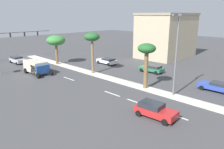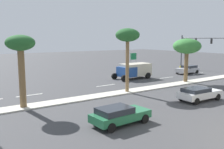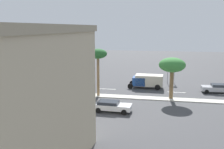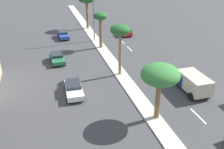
{
  "view_description": "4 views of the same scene",
  "coord_description": "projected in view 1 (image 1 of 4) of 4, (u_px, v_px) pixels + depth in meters",
  "views": [
    {
      "loc": [
        23.53,
        51.05,
        9.98
      ],
      "look_at": [
        2.59,
        30.53,
        1.8
      ],
      "focal_mm": 34.68,
      "sensor_mm": 36.0,
      "label": 1
    },
    {
      "loc": [
        -21.61,
        40.06,
        6.03
      ],
      "look_at": [
        1.3,
        24.18,
        1.93
      ],
      "focal_mm": 40.03,
      "sensor_mm": 36.0,
      "label": 2
    },
    {
      "loc": [
        -37.64,
        13.43,
        10.1
      ],
      "look_at": [
        -0.99,
        20.89,
        3.5
      ],
      "focal_mm": 42.91,
      "sensor_mm": 36.0,
      "label": 3
    },
    {
      "loc": [
        -9.82,
        -6.19,
        15.2
      ],
      "look_at": [
        -2.48,
        19.01,
        2.29
      ],
      "focal_mm": 39.9,
      "sensor_mm": 36.0,
      "label": 4
    }
  ],
  "objects": [
    {
      "name": "sedan_red_near",
      "position": [
        155.0,
        110.0,
        21.56
      ],
      "size": [
        2.23,
        4.25,
        1.47
      ],
      "color": "red",
      "rests_on": "ground"
    },
    {
      "name": "lane_stripe_mid",
      "position": [
        19.0,
        61.0,
        47.38
      ],
      "size": [
        0.2,
        2.8,
        0.01
      ],
      "primitive_type": "cube",
      "color": "silver",
      "rests_on": "ground"
    },
    {
      "name": "commercial_building",
      "position": [
        166.0,
        35.0,
        51.39
      ],
      "size": [
        13.97,
        9.43,
        10.28
      ],
      "color": "tan",
      "rests_on": "ground"
    },
    {
      "name": "palm_tree_leading",
      "position": [
        92.0,
        38.0,
        36.15
      ],
      "size": [
        2.63,
        2.63,
        6.95
      ],
      "color": "olive",
      "rests_on": "median_curb"
    },
    {
      "name": "palm_tree_trailing",
      "position": [
        147.0,
        52.0,
        28.71
      ],
      "size": [
        2.43,
        2.43,
        6.18
      ],
      "color": "brown",
      "rests_on": "median_curb"
    },
    {
      "name": "box_truck",
      "position": [
        37.0,
        67.0,
        37.1
      ],
      "size": [
        2.63,
        5.73,
        2.25
      ],
      "color": "#234C99",
      "rests_on": "ground"
    },
    {
      "name": "lane_stripe_front",
      "position": [
        112.0,
        94.0,
        28.15
      ],
      "size": [
        0.2,
        2.8,
        0.01
      ],
      "primitive_type": "cube",
      "color": "silver",
      "rests_on": "ground"
    },
    {
      "name": "lane_stripe_leading",
      "position": [
        36.0,
        67.0,
        42.23
      ],
      "size": [
        0.2,
        2.8,
        0.01
      ],
      "primitive_type": "cube",
      "color": "silver",
      "rests_on": "ground"
    },
    {
      "name": "sedan_blue_front",
      "position": [
        217.0,
        86.0,
        28.81
      ],
      "size": [
        1.97,
        4.51,
        1.29
      ],
      "color": "#2D47AD",
      "rests_on": "ground"
    },
    {
      "name": "sedan_silver_center",
      "position": [
        18.0,
        60.0,
        45.48
      ],
      "size": [
        2.16,
        4.26,
        1.4
      ],
      "color": "#B2B2B7",
      "rests_on": "ground"
    },
    {
      "name": "sedan_white_rear",
      "position": [
        107.0,
        61.0,
        44.63
      ],
      "size": [
        2.17,
        4.56,
        1.29
      ],
      "color": "silver",
      "rests_on": "ground"
    },
    {
      "name": "street_lamp_inboard",
      "position": [
        177.0,
        49.0,
        25.89
      ],
      "size": [
        2.9,
        0.24,
        9.95
      ],
      "color": "slate",
      "rests_on": "median_curb"
    },
    {
      "name": "lane_stripe_rear",
      "position": [
        175.0,
        116.0,
        22.03
      ],
      "size": [
        0.2,
        2.8,
        0.01
      ],
      "primitive_type": "cube",
      "color": "silver",
      "rests_on": "ground"
    },
    {
      "name": "lane_stripe_left",
      "position": [
        136.0,
        102.0,
        25.43
      ],
      "size": [
        0.2,
        2.8,
        0.01
      ],
      "primitive_type": "cube",
      "color": "silver",
      "rests_on": "ground"
    },
    {
      "name": "sedan_green_outboard",
      "position": [
        152.0,
        68.0,
        38.37
      ],
      "size": [
        2.14,
        4.36,
        1.3
      ],
      "color": "#287047",
      "rests_on": "ground"
    },
    {
      "name": "palm_tree_rear",
      "position": [
        56.0,
        41.0,
        43.27
      ],
      "size": [
        3.72,
        3.72,
        5.84
      ],
      "color": "brown",
      "rests_on": "median_curb"
    },
    {
      "name": "ground_plane",
      "position": [
        117.0,
        81.0,
        33.73
      ],
      "size": [
        160.0,
        160.0,
        0.0
      ],
      "primitive_type": "plane",
      "color": "#424244"
    },
    {
      "name": "lane_stripe_far",
      "position": [
        69.0,
        79.0,
        34.69
      ],
      "size": [
        0.2,
        2.8,
        0.01
      ],
      "primitive_type": "cube",
      "color": "silver",
      "rests_on": "ground"
    },
    {
      "name": "median_curb",
      "position": [
        163.0,
        93.0,
        28.13
      ],
      "size": [
        1.8,
        74.58,
        0.12
      ],
      "primitive_type": "cube",
      "color": "beige",
      "rests_on": "ground"
    },
    {
      "name": "traffic_signal_gantry",
      "position": [
        2.0,
        41.0,
        47.15
      ],
      "size": [
        16.46,
        0.53,
        6.55
      ],
      "color": "#515459",
      "rests_on": "ground"
    }
  ]
}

